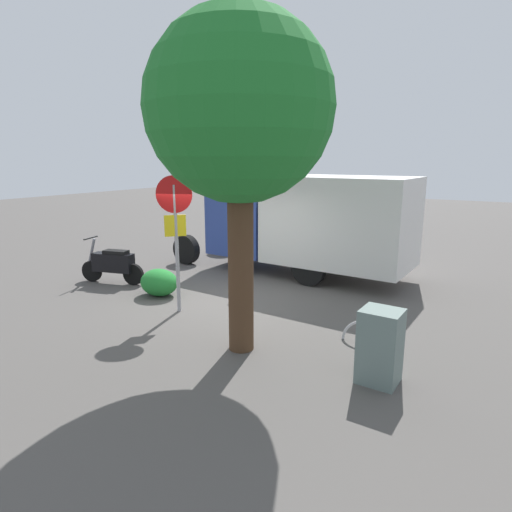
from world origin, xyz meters
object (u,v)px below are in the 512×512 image
at_px(stop_sign, 175,223).
at_px(street_tree, 240,111).
at_px(motorcycle, 113,264).
at_px(utility_cabinet, 380,346).
at_px(box_truck_near, 306,220).
at_px(bike_rack_hoop, 365,343).

relative_size(stop_sign, street_tree, 0.53).
distance_m(motorcycle, street_tree, 6.28).
bearing_deg(street_tree, utility_cabinet, -178.94).
height_order(motorcycle, street_tree, street_tree).
bearing_deg(box_truck_near, utility_cabinet, 127.35).
bearing_deg(motorcycle, bike_rack_hoop, 162.30).
bearing_deg(stop_sign, street_tree, 157.09).
relative_size(box_truck_near, utility_cabinet, 6.40).
distance_m(stop_sign, bike_rack_hoop, 4.38).
xyz_separation_m(stop_sign, street_tree, (-2.14, 0.91, 1.99)).
distance_m(motorcycle, bike_rack_hoop, 6.83).
bearing_deg(bike_rack_hoop, utility_cabinet, 113.90).
distance_m(box_truck_near, motorcycle, 5.31).
xyz_separation_m(box_truck_near, street_tree, (-1.04, 5.09, 2.35)).
height_order(utility_cabinet, bike_rack_hoop, utility_cabinet).
relative_size(motorcycle, bike_rack_hoop, 2.09).
bearing_deg(motorcycle, street_tree, 147.17).
height_order(box_truck_near, bike_rack_hoop, box_truck_near).
xyz_separation_m(motorcycle, bike_rack_hoop, (-6.79, 0.44, -0.52)).
xyz_separation_m(motorcycle, stop_sign, (-2.86, 0.80, 1.39)).
bearing_deg(street_tree, bike_rack_hoop, -144.65).
height_order(street_tree, utility_cabinet, street_tree).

